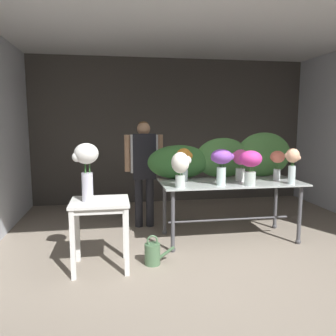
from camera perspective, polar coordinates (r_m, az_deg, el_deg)
ground_plane at (r=5.06m, az=4.50°, el=-10.69°), size 8.78×8.78×0.00m
wall_back at (r=6.75m, az=0.55°, el=6.30°), size 5.56×0.12×2.84m
ceiling_slab at (r=4.96m, az=4.90°, el=22.89°), size 5.68×4.11×0.12m
display_table_glass at (r=4.62m, az=10.55°, el=-3.79°), size 1.90×0.86×0.82m
side_table_white at (r=3.73m, az=-11.56°, el=-7.27°), size 0.63×0.55×0.77m
florist at (r=5.06m, az=-4.14°, el=0.93°), size 0.58×0.24×1.62m
foliage_backdrop at (r=4.83m, az=8.92°, el=1.66°), size 2.13×0.31×0.65m
vase_coral_roses at (r=4.84m, az=18.24°, el=1.18°), size 0.20×0.20×0.41m
vase_magenta_dahlias at (r=4.30m, az=13.99°, el=0.82°), size 0.28×0.28×0.44m
vase_fuchsia_snapdragons at (r=4.62m, az=12.29°, el=1.05°), size 0.25×0.22×0.43m
vase_sunset_tulips at (r=4.51m, az=2.75°, el=1.33°), size 0.22×0.20×0.45m
vase_peach_carnations at (r=4.58m, az=20.51°, el=0.96°), size 0.21×0.17×0.46m
vase_violet_stock at (r=4.25m, az=9.19°, el=1.13°), size 0.30×0.27×0.46m
vase_ivory_lilies at (r=4.05m, az=2.18°, el=0.30°), size 0.25×0.22×0.44m
vase_white_roses_tall at (r=3.63m, az=-13.79°, el=0.77°), size 0.27×0.26×0.62m
watering_can at (r=3.92m, az=-2.61°, el=-14.42°), size 0.35×0.18×0.34m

